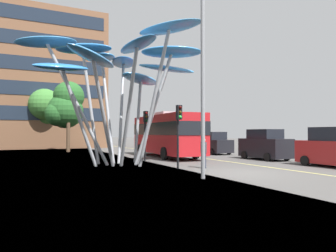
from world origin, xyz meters
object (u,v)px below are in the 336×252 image
(leaf_sculpture, at_px, (120,64))
(red_bus, at_px, (166,133))
(car_parked_near, at_px, (335,148))
(car_far_side, at_px, (153,140))
(traffic_light_kerb_far, at_px, (145,125))
(traffic_light_kerb_near, at_px, (179,123))
(car_parked_far, at_px, (212,144))
(pedestrian, at_px, (204,153))
(car_side_street, at_px, (177,141))
(street_lamp, at_px, (208,54))
(car_parked_mid, at_px, (265,145))

(leaf_sculpture, bearing_deg, red_bus, 40.07)
(car_parked_near, xyz_separation_m, car_far_side, (-0.25, 26.61, 0.00))
(red_bus, distance_m, car_parked_near, 12.56)
(traffic_light_kerb_far, relative_size, car_far_side, 0.82)
(traffic_light_kerb_near, bearing_deg, red_bus, 69.13)
(traffic_light_kerb_near, distance_m, car_parked_far, 13.09)
(traffic_light_kerb_far, bearing_deg, pedestrian, -77.15)
(traffic_light_kerb_far, bearing_deg, car_far_side, 65.55)
(traffic_light_kerb_near, xyz_separation_m, pedestrian, (1.45, -0.25, -1.70))
(leaf_sculpture, relative_size, car_side_street, 2.79)
(car_parked_far, bearing_deg, leaf_sculpture, -151.06)
(street_lamp, distance_m, pedestrian, 6.06)
(traffic_light_kerb_far, xyz_separation_m, car_parked_mid, (8.44, -2.76, -1.50))
(car_parked_far, bearing_deg, red_bus, -164.81)
(car_side_street, bearing_deg, car_parked_near, -89.18)
(red_bus, bearing_deg, car_parked_mid, -45.51)
(traffic_light_kerb_far, height_order, street_lamp, street_lamp)
(car_parked_near, bearing_deg, car_parked_far, 90.16)
(car_parked_mid, height_order, street_lamp, street_lamp)
(car_far_side, bearing_deg, traffic_light_kerb_near, -109.66)
(red_bus, bearing_deg, traffic_light_kerb_far, -136.62)
(car_side_street, relative_size, street_lamp, 0.46)
(red_bus, height_order, car_far_side, red_bus)
(leaf_sculpture, distance_m, street_lamp, 7.64)
(red_bus, height_order, car_parked_far, red_bus)
(red_bus, bearing_deg, traffic_light_kerb_near, -110.87)
(red_bus, bearing_deg, car_parked_near, -63.72)
(traffic_light_kerb_far, distance_m, car_side_street, 13.94)
(leaf_sculpture, xyz_separation_m, car_parked_far, (10.89, 6.02, -5.36))
(red_bus, xyz_separation_m, traffic_light_kerb_near, (-3.13, -8.21, 0.56))
(car_parked_near, relative_size, car_parked_mid, 1.05)
(car_side_street, bearing_deg, pedestrian, -112.47)
(car_parked_far, distance_m, car_far_side, 13.88)
(pedestrian, bearing_deg, traffic_light_kerb_far, 102.85)
(red_bus, height_order, leaf_sculpture, leaf_sculpture)
(car_parked_near, height_order, street_lamp, street_lamp)
(car_parked_mid, xyz_separation_m, car_parked_far, (0.04, 7.07, -0.09))
(red_bus, relative_size, leaf_sculpture, 0.89)
(car_parked_far, relative_size, pedestrian, 2.52)
(traffic_light_kerb_far, distance_m, car_parked_mid, 9.01)
(car_side_street, bearing_deg, car_parked_far, -87.94)
(car_parked_mid, height_order, car_parked_far, car_parked_mid)
(red_bus, relative_size, car_parked_far, 2.34)
(red_bus, distance_m, car_side_street, 9.90)
(traffic_light_kerb_near, relative_size, pedestrian, 2.07)
(leaf_sculpture, height_order, traffic_light_kerb_far, leaf_sculpture)
(car_parked_mid, relative_size, car_far_side, 0.92)
(traffic_light_kerb_near, height_order, car_parked_mid, traffic_light_kerb_near)
(traffic_light_kerb_far, xyz_separation_m, pedestrian, (1.29, -5.65, -1.71))
(leaf_sculpture, xyz_separation_m, traffic_light_kerb_far, (2.41, 1.72, -3.78))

